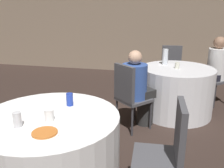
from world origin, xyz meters
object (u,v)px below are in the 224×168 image
Objects in this scene: table_far at (176,91)px; chair_near_east at (169,147)px; bottle_far at (165,57)px; chair_far_north at (171,66)px; person_white_shirt at (213,72)px; person_blue_shirt at (138,89)px; table_near at (52,154)px; chair_far_northeast at (220,73)px; soda_can_silver at (17,120)px; soda_can_blue at (70,99)px; pizza_plate_near at (45,133)px; chair_far_southwest at (129,92)px.

chair_near_east reaches higher than table_far.
bottle_far is (-0.10, 2.23, 0.33)m from chair_near_east.
chair_far_north is 0.83m from person_white_shirt.
person_white_shirt reaches higher than person_blue_shirt.
table_near is 1.60m from person_blue_shirt.
table_near is 1.32× the size of chair_far_northeast.
chair_far_northeast is at bearing 41.34° from table_far.
chair_far_northeast is 0.89m from chair_far_north.
table_near is at bearing 90.00° from chair_near_east.
chair_far_north is (1.07, 3.07, 0.18)m from table_near.
chair_near_east is at bearing 122.80° from person_white_shirt.
chair_far_northeast is at bearing -90.00° from person_white_shirt.
chair_far_north is 7.76× the size of soda_can_silver.
chair_far_north is 7.76× the size of soda_can_blue.
pizza_plate_near is (-1.78, -3.04, 0.21)m from chair_far_northeast.
table_near is 0.52m from soda_can_silver.
soda_can_silver is at bearing -121.94° from table_near.
table_far is 1.00m from chair_far_north.
bottle_far is (-0.12, -0.78, 0.33)m from chair_far_north.
pizza_plate_near is at bearing -113.48° from table_far.
person_white_shirt is 1.64m from person_blue_shirt.
bottle_far reaches higher than table_near.
table_far is at bearing 60.74° from soda_can_silver.
soda_can_blue is (0.24, 0.51, 0.00)m from soda_can_silver.
pizza_plate_near is (-0.92, -0.36, 0.21)m from chair_near_east.
table_near is 0.50m from pizza_plate_near.
soda_can_blue is at bearing -120.48° from table_far.
chair_far_northeast and chair_far_north have the same top height.
chair_near_east is 2.81m from chair_far_northeast.
soda_can_blue is at bearing 65.74° from chair_far_north.
chair_far_north is 0.84× the size of person_blue_shirt.
soda_can_blue is at bearing 103.10° from person_white_shirt.
table_near is 1.44m from chair_far_southwest.
soda_can_blue is (-0.98, -2.79, 0.26)m from chair_far_north.
soda_can_blue is 0.48× the size of bottle_far.
chair_near_east is at bearing 3.21° from table_near.
person_white_shirt is at bearing 86.41° from person_blue_shirt.
person_white_shirt is at bearing 56.20° from soda_can_silver.
person_blue_shirt is (-1.28, -1.27, 0.01)m from chair_far_northeast.
soda_can_blue is at bearing 92.88° from pizza_plate_near.
chair_far_southwest is 1.70m from pizza_plate_near.
chair_far_northeast is at bearing 153.21° from chair_far_north.
chair_far_southwest is 4.09× the size of pizza_plate_near.
person_blue_shirt is at bearing 90.00° from chair_far_southwest.
chair_near_east is at bearing 13.97° from soda_can_silver.
soda_can_blue is (-1.68, -2.35, 0.22)m from person_white_shirt.
person_white_shirt reaches higher than table_near.
bottle_far is at bearing 67.62° from table_near.
chair_near_east is 0.79× the size of person_white_shirt.
soda_can_silver reaches higher than pizza_plate_near.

